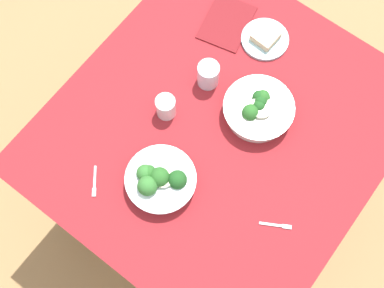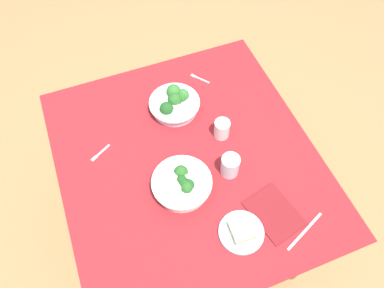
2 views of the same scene
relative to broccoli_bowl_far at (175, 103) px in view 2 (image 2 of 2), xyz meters
name	(u,v)px [view 2 (image 2 of 2)]	position (x,y,z in m)	size (l,w,h in m)	color
ground_plane	(189,224)	(0.27, -0.04, -0.78)	(6.00, 6.00, 0.00)	#9E7547
dining_table	(189,173)	(0.27, -0.04, -0.16)	(1.15, 1.05, 0.74)	maroon
broccoli_bowl_far	(175,103)	(0.00, 0.00, 0.00)	(0.23, 0.23, 0.10)	white
broccoli_bowl_near	(182,184)	(0.39, -0.11, 0.00)	(0.24, 0.24, 0.09)	silver
bread_side_plate	(241,232)	(0.64, 0.03, -0.03)	(0.17, 0.17, 0.04)	#99C6D1
water_glass_center	(222,129)	(0.21, 0.14, 0.01)	(0.07, 0.07, 0.09)	silver
water_glass_side	(230,166)	(0.39, 0.10, 0.01)	(0.07, 0.07, 0.10)	silver
fork_by_far_bowl	(100,154)	(0.11, -0.38, -0.04)	(0.06, 0.09, 0.00)	#B7B7BC
fork_by_near_bowl	(199,78)	(-0.13, 0.17, -0.04)	(0.09, 0.07, 0.00)	#B7B7BC
table_knife_left	(305,231)	(0.72, 0.25, -0.04)	(0.20, 0.01, 0.00)	#B7B7BC
napkin_folded_upper	(274,213)	(0.61, 0.18, -0.04)	(0.21, 0.16, 0.01)	maroon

